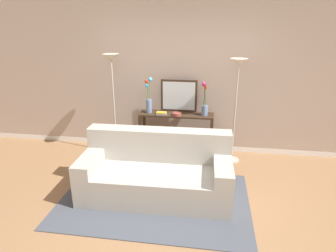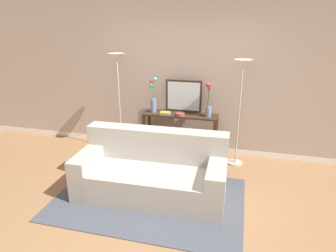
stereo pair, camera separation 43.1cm
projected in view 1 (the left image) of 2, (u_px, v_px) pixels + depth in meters
name	position (u px, v px, depth m)	size (l,w,h in m)	color
ground_plane	(163.00, 218.00, 3.72)	(16.00, 16.00, 0.02)	#936B47
back_wall	(183.00, 72.00, 5.30)	(12.00, 0.15, 2.89)	white
area_rug	(155.00, 199.00, 4.08)	(2.55, 1.69, 0.01)	#474C56
couch	(156.00, 174.00, 4.13)	(2.05, 0.95, 0.88)	#ADA89E
console_table	(176.00, 127.00, 5.28)	(1.29, 0.35, 0.78)	#382619
floor_lamp_left	(112.00, 77.00, 5.04)	(0.28, 0.28, 1.80)	#B7B2A8
floor_lamp_right	(237.00, 82.00, 4.76)	(0.28, 0.28, 1.76)	#B7B2A8
wall_mirror	(179.00, 96.00, 5.23)	(0.64, 0.02, 0.57)	#382619
vase_tall_flowers	(149.00, 100.00, 5.19)	(0.13, 0.11, 0.62)	#6B84AD
vase_short_flowers	(204.00, 103.00, 5.03)	(0.12, 0.11, 0.59)	#6B84AD
fruit_bowl	(177.00, 114.00, 5.08)	(0.15, 0.15, 0.05)	brown
book_stack	(161.00, 113.00, 5.14)	(0.17, 0.13, 0.04)	slate
book_row_under_console	(155.00, 150.00, 5.50)	(0.28, 0.17, 0.13)	#236033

